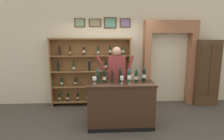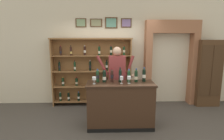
{
  "view_description": "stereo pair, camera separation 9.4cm",
  "coord_description": "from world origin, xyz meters",
  "px_view_note": "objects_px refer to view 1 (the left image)",
  "views": [
    {
      "loc": [
        -0.29,
        -3.85,
        1.97
      ],
      "look_at": [
        -0.07,
        0.23,
        1.25
      ],
      "focal_mm": 29.36,
      "sensor_mm": 36.0,
      "label": 1
    },
    {
      "loc": [
        -0.2,
        -3.85,
        1.97
      ],
      "look_at": [
        -0.07,
        0.23,
        1.25
      ],
      "focal_mm": 29.36,
      "sensor_mm": 36.0,
      "label": 2
    }
  ],
  "objects_px": {
    "shopkeeper": "(117,73)",
    "tasting_bottle_super_tuscan": "(129,76)",
    "tasting_bottle_grappa": "(120,75)",
    "wine_glass_left": "(129,78)",
    "tasting_bottle_chianti": "(112,76)",
    "tasting_bottle_riserva": "(136,76)",
    "tasting_bottle_bianco": "(98,76)",
    "tasting_bottle_vin_santo": "(104,76)",
    "tasting_counter": "(121,105)",
    "wine_glass_spare": "(122,78)",
    "wine_shelf": "(91,70)",
    "tasting_bottle_rosso": "(144,75)",
    "side_cabinet": "(205,73)",
    "wine_glass_right": "(94,79)"
  },
  "relations": [
    {
      "from": "tasting_bottle_rosso",
      "to": "wine_glass_right",
      "type": "relative_size",
      "value": 2.13
    },
    {
      "from": "tasting_bottle_rosso",
      "to": "wine_glass_right",
      "type": "height_order",
      "value": "tasting_bottle_rosso"
    },
    {
      "from": "wine_glass_spare",
      "to": "wine_glass_left",
      "type": "bearing_deg",
      "value": 1.03
    },
    {
      "from": "tasting_bottle_riserva",
      "to": "wine_glass_spare",
      "type": "xyz_separation_m",
      "value": [
        -0.34,
        -0.15,
        -0.03
      ]
    },
    {
      "from": "tasting_counter",
      "to": "wine_glass_left",
      "type": "bearing_deg",
      "value": -18.02
    },
    {
      "from": "shopkeeper",
      "to": "wine_glass_spare",
      "type": "bearing_deg",
      "value": -85.03
    },
    {
      "from": "wine_glass_spare",
      "to": "wine_shelf",
      "type": "bearing_deg",
      "value": 116.73
    },
    {
      "from": "tasting_counter",
      "to": "wine_glass_spare",
      "type": "bearing_deg",
      "value": -74.63
    },
    {
      "from": "tasting_bottle_grappa",
      "to": "wine_glass_left",
      "type": "bearing_deg",
      "value": -38.08
    },
    {
      "from": "tasting_bottle_super_tuscan",
      "to": "shopkeeper",
      "type": "bearing_deg",
      "value": 112.85
    },
    {
      "from": "wine_shelf",
      "to": "wine_glass_left",
      "type": "distance_m",
      "value": 1.73
    },
    {
      "from": "tasting_bottle_chianti",
      "to": "tasting_bottle_riserva",
      "type": "height_order",
      "value": "tasting_bottle_chianti"
    },
    {
      "from": "side_cabinet",
      "to": "tasting_bottle_riserva",
      "type": "height_order",
      "value": "side_cabinet"
    },
    {
      "from": "tasting_bottle_grappa",
      "to": "tasting_bottle_rosso",
      "type": "relative_size",
      "value": 1.02
    },
    {
      "from": "tasting_counter",
      "to": "tasting_bottle_rosso",
      "type": "height_order",
      "value": "tasting_bottle_rosso"
    },
    {
      "from": "tasting_bottle_riserva",
      "to": "wine_glass_left",
      "type": "height_order",
      "value": "tasting_bottle_riserva"
    },
    {
      "from": "tasting_counter",
      "to": "wine_glass_right",
      "type": "bearing_deg",
      "value": -173.08
    },
    {
      "from": "wine_shelf",
      "to": "wine_glass_spare",
      "type": "relative_size",
      "value": 14.47
    },
    {
      "from": "shopkeeper",
      "to": "tasting_bottle_grappa",
      "type": "relative_size",
      "value": 5.33
    },
    {
      "from": "tasting_bottle_bianco",
      "to": "tasting_bottle_grappa",
      "type": "distance_m",
      "value": 0.5
    },
    {
      "from": "tasting_bottle_vin_santo",
      "to": "tasting_bottle_chianti",
      "type": "distance_m",
      "value": 0.17
    },
    {
      "from": "tasting_counter",
      "to": "tasting_bottle_grappa",
      "type": "xyz_separation_m",
      "value": [
        -0.0,
        0.08,
        0.65
      ]
    },
    {
      "from": "tasting_bottle_bianco",
      "to": "wine_glass_right",
      "type": "height_order",
      "value": "tasting_bottle_bianco"
    },
    {
      "from": "shopkeeper",
      "to": "tasting_bottle_vin_santo",
      "type": "xyz_separation_m",
      "value": [
        -0.31,
        -0.53,
        0.05
      ]
    },
    {
      "from": "wine_shelf",
      "to": "tasting_bottle_vin_santo",
      "type": "height_order",
      "value": "wine_shelf"
    },
    {
      "from": "tasting_bottle_riserva",
      "to": "wine_glass_right",
      "type": "height_order",
      "value": "tasting_bottle_riserva"
    },
    {
      "from": "tasting_bottle_grappa",
      "to": "tasting_bottle_vin_santo",
      "type": "bearing_deg",
      "value": 178.4
    },
    {
      "from": "tasting_counter",
      "to": "shopkeeper",
      "type": "height_order",
      "value": "shopkeeper"
    },
    {
      "from": "tasting_bottle_bianco",
      "to": "tasting_bottle_vin_santo",
      "type": "relative_size",
      "value": 0.95
    },
    {
      "from": "tasting_bottle_bianco",
      "to": "tasting_bottle_grappa",
      "type": "height_order",
      "value": "tasting_bottle_grappa"
    },
    {
      "from": "tasting_bottle_grappa",
      "to": "tasting_bottle_rosso",
      "type": "height_order",
      "value": "tasting_bottle_grappa"
    },
    {
      "from": "tasting_bottle_grappa",
      "to": "wine_glass_spare",
      "type": "relative_size",
      "value": 2.05
    },
    {
      "from": "wine_shelf",
      "to": "tasting_counter",
      "type": "height_order",
      "value": "wine_shelf"
    },
    {
      "from": "wine_shelf",
      "to": "tasting_bottle_vin_santo",
      "type": "relative_size",
      "value": 7.53
    },
    {
      "from": "wine_shelf",
      "to": "side_cabinet",
      "type": "xyz_separation_m",
      "value": [
        3.36,
        -0.14,
        -0.08
      ]
    },
    {
      "from": "shopkeeper",
      "to": "tasting_bottle_bianco",
      "type": "xyz_separation_m",
      "value": [
        -0.46,
        -0.53,
        0.06
      ]
    },
    {
      "from": "tasting_bottle_grappa",
      "to": "wine_glass_spare",
      "type": "xyz_separation_m",
      "value": [
        0.02,
        -0.14,
        -0.04
      ]
    },
    {
      "from": "tasting_bottle_grappa",
      "to": "tasting_bottle_super_tuscan",
      "type": "relative_size",
      "value": 1.13
    },
    {
      "from": "tasting_bottle_chianti",
      "to": "tasting_bottle_grappa",
      "type": "height_order",
      "value": "tasting_bottle_grappa"
    },
    {
      "from": "tasting_bottle_chianti",
      "to": "wine_glass_spare",
      "type": "xyz_separation_m",
      "value": [
        0.2,
        -0.14,
        -0.04
      ]
    },
    {
      "from": "tasting_bottle_chianti",
      "to": "wine_shelf",
      "type": "bearing_deg",
      "value": 112.14
    },
    {
      "from": "tasting_bottle_grappa",
      "to": "wine_glass_left",
      "type": "height_order",
      "value": "tasting_bottle_grappa"
    },
    {
      "from": "wine_shelf",
      "to": "tasting_bottle_super_tuscan",
      "type": "bearing_deg",
      "value": -55.63
    },
    {
      "from": "tasting_counter",
      "to": "wine_glass_left",
      "type": "distance_m",
      "value": 0.65
    },
    {
      "from": "shopkeeper",
      "to": "tasting_bottle_super_tuscan",
      "type": "bearing_deg",
      "value": -67.15
    },
    {
      "from": "side_cabinet",
      "to": "tasting_bottle_riserva",
      "type": "distance_m",
      "value": 2.58
    },
    {
      "from": "tasting_bottle_grappa",
      "to": "wine_glass_right",
      "type": "distance_m",
      "value": 0.58
    },
    {
      "from": "tasting_bottle_vin_santo",
      "to": "wine_glass_left",
      "type": "height_order",
      "value": "tasting_bottle_vin_santo"
    },
    {
      "from": "tasting_counter",
      "to": "tasting_bottle_vin_santo",
      "type": "distance_m",
      "value": 0.73
    },
    {
      "from": "tasting_bottle_grappa",
      "to": "wine_glass_left",
      "type": "distance_m",
      "value": 0.23
    }
  ]
}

